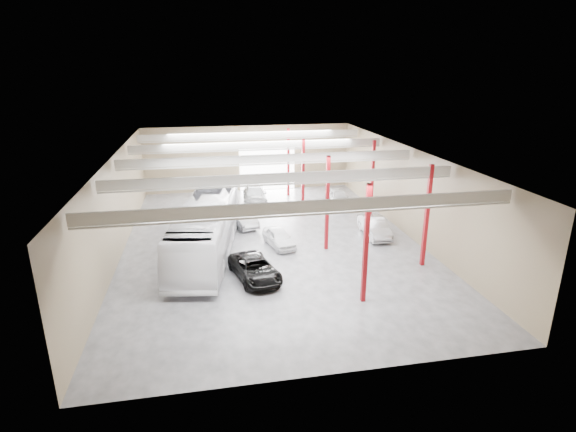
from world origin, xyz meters
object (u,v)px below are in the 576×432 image
object	(u,v)px
coach_bus	(206,229)
black_sedan	(255,269)
car_row_a	(279,238)
car_row_b	(240,217)
car_right_far	(338,197)
car_right_near	(374,227)
car_row_c	(255,195)

from	to	relation	value
coach_bus	black_sedan	distance (m)	5.53
coach_bus	car_row_a	distance (m)	5.55
car_row_a	car_row_b	xyz separation A→B (m)	(-2.45, 5.20, 0.08)
black_sedan	car_row_a	world-z (taller)	black_sedan
car_row_a	car_right_far	world-z (taller)	car_right_far
coach_bus	car_row_b	xyz separation A→B (m)	(2.90, 5.87, -1.22)
black_sedan	car_row_b	distance (m)	10.40
black_sedan	car_right_near	distance (m)	11.86
black_sedan	car_row_b	world-z (taller)	car_row_b
car_row_b	car_right_near	xyz separation A→B (m)	(10.30, -4.52, 0.01)
car_row_c	car_right_far	distance (m)	8.22
car_row_b	car_row_c	distance (m)	6.74
car_row_c	car_right_far	bearing A→B (deg)	-10.68
black_sedan	coach_bus	bearing A→B (deg)	109.74
car_row_c	car_right_near	distance (m)	13.73
black_sedan	car_right_near	world-z (taller)	car_right_near
car_right_far	coach_bus	bearing A→B (deg)	-141.48
car_row_a	car_right_far	xyz separation A→B (m)	(7.49, 9.45, 0.11)
coach_bus	car_row_a	world-z (taller)	coach_bus
coach_bus	car_right_far	distance (m)	16.39
car_row_b	car_right_far	bearing A→B (deg)	3.76
car_row_a	car_row_c	size ratio (longest dim) A/B	0.68
black_sedan	car_row_a	distance (m)	5.75
black_sedan	car_row_c	distance (m)	16.95
car_row_b	car_row_c	size ratio (longest dim) A/B	0.80
car_row_a	car_row_c	world-z (taller)	car_row_c
car_row_b	car_row_a	bearing A→B (deg)	-84.19
car_right_near	coach_bus	bearing A→B (deg)	-171.25
black_sedan	car_row_a	bearing A→B (deg)	51.85
car_row_a	car_right_near	bearing A→B (deg)	-7.99
car_right_near	car_row_b	bearing A→B (deg)	159.21
coach_bus	car_right_near	xyz separation A→B (m)	(13.20, 1.35, -1.21)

